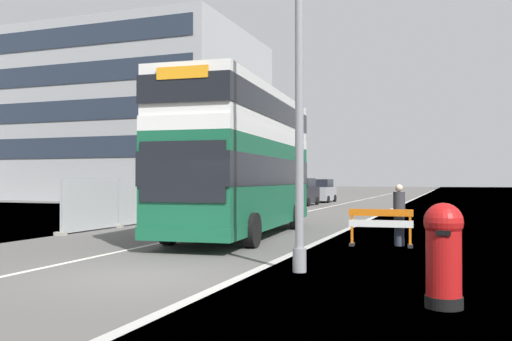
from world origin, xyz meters
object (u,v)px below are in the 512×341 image
object	(u,v)px
lamppost_foreground	(299,82)
roadworks_barrier	(381,223)
car_receding_far	(321,191)
car_receding_mid	(301,192)
pedestrian_at_kerb	(399,215)
double_decker_bus	(242,159)
red_pillar_postbox	(444,250)
car_oncoming_near	(280,194)

from	to	relation	value
lamppost_foreground	roadworks_barrier	size ratio (longest dim) A/B	4.62
lamppost_foreground	roadworks_barrier	bearing A→B (deg)	78.62
lamppost_foreground	car_receding_far	bearing A→B (deg)	102.69
car_receding_mid	pedestrian_at_kerb	xyz separation A→B (m)	(9.38, -23.32, -0.05)
double_decker_bus	red_pillar_postbox	xyz separation A→B (m)	(6.80, -8.93, -1.78)
lamppost_foreground	pedestrian_at_kerb	xyz separation A→B (m)	(1.51, 5.41, -3.08)
roadworks_barrier	pedestrian_at_kerb	xyz separation A→B (m)	(0.49, 0.35, 0.23)
red_pillar_postbox	car_oncoming_near	distance (m)	27.12
roadworks_barrier	car_receding_far	xyz separation A→B (m)	(-8.85, 29.72, 0.25)
lamppost_foreground	car_oncoming_near	world-z (taller)	lamppost_foreground
double_decker_bus	roadworks_barrier	bearing A→B (deg)	-17.19
roadworks_barrier	car_receding_mid	xyz separation A→B (m)	(-8.89, 23.67, 0.28)
red_pillar_postbox	roadworks_barrier	world-z (taller)	red_pillar_postbox
lamppost_foreground	car_receding_far	world-z (taller)	lamppost_foreground
lamppost_foreground	car_oncoming_near	distance (m)	24.08
double_decker_bus	car_receding_mid	size ratio (longest dim) A/B	2.40
car_receding_far	double_decker_bus	bearing A→B (deg)	-82.04
car_receding_far	car_receding_mid	bearing A→B (deg)	-90.36
car_oncoming_near	car_receding_mid	bearing A→B (deg)	92.59
car_receding_mid	red_pillar_postbox	bearing A→B (deg)	-70.87
car_oncoming_near	car_receding_far	xyz separation A→B (m)	(-0.24, 12.13, -0.07)
double_decker_bus	car_receding_mid	world-z (taller)	double_decker_bus
roadworks_barrier	car_receding_mid	world-z (taller)	car_receding_mid
red_pillar_postbox	car_receding_far	world-z (taller)	car_receding_far
lamppost_foreground	red_pillar_postbox	size ratio (longest dim) A/B	5.31
roadworks_barrier	pedestrian_at_kerb	bearing A→B (deg)	35.37
car_oncoming_near	pedestrian_at_kerb	xyz separation A→B (m)	(9.10, -17.24, -0.09)
pedestrian_at_kerb	car_receding_mid	bearing A→B (deg)	111.90
roadworks_barrier	car_oncoming_near	distance (m)	19.59
car_receding_mid	double_decker_bus	bearing A→B (deg)	-79.81
double_decker_bus	pedestrian_at_kerb	size ratio (longest dim) A/B	5.92
red_pillar_postbox	pedestrian_at_kerb	distance (m)	7.89
roadworks_barrier	car_receding_mid	size ratio (longest dim) A/B	0.41
lamppost_foreground	car_oncoming_near	size ratio (longest dim) A/B	2.03
car_receding_far	pedestrian_at_kerb	bearing A→B (deg)	-72.36
roadworks_barrier	car_oncoming_near	bearing A→B (deg)	116.09
pedestrian_at_kerb	car_oncoming_near	bearing A→B (deg)	117.82
car_oncoming_near	pedestrian_at_kerb	world-z (taller)	car_oncoming_near
lamppost_foreground	pedestrian_at_kerb	size ratio (longest dim) A/B	4.69
roadworks_barrier	pedestrian_at_kerb	world-z (taller)	pedestrian_at_kerb
red_pillar_postbox	pedestrian_at_kerb	bearing A→B (deg)	100.27
car_oncoming_near	red_pillar_postbox	bearing A→B (deg)	-67.21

